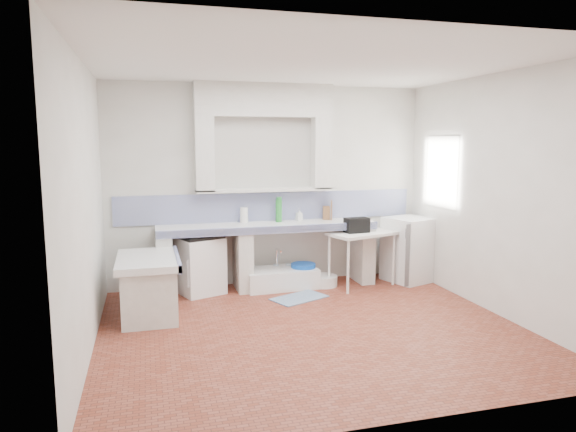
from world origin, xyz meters
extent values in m
plane|color=brown|center=(0.00, 0.00, 0.00)|extent=(4.50, 4.50, 0.00)
plane|color=silver|center=(0.00, 0.00, 2.80)|extent=(4.50, 4.50, 0.00)
plane|color=silver|center=(0.00, 2.00, 1.40)|extent=(4.50, 0.00, 4.50)
plane|color=silver|center=(0.00, -2.00, 1.40)|extent=(4.50, 0.00, 4.50)
plane|color=silver|center=(-2.25, 0.00, 1.40)|extent=(0.00, 4.50, 4.50)
plane|color=silver|center=(2.25, 0.00, 1.40)|extent=(0.00, 4.50, 4.50)
cube|color=silver|center=(-0.10, 1.88, 2.58)|extent=(1.90, 0.25, 0.45)
cube|color=#3C2513|center=(2.42, 1.20, 1.60)|extent=(0.35, 0.86, 1.06)
cube|color=white|center=(2.28, 1.20, 1.98)|extent=(0.01, 0.84, 0.24)
cube|color=white|center=(-0.10, 1.70, 0.86)|extent=(3.00, 0.60, 0.08)
cube|color=navy|center=(-0.10, 1.42, 0.86)|extent=(3.00, 0.04, 0.10)
cube|color=silver|center=(-1.50, 1.70, 0.41)|extent=(0.20, 0.55, 0.82)
cube|color=silver|center=(-0.45, 1.70, 0.41)|extent=(0.20, 0.55, 0.82)
cube|color=silver|center=(1.30, 1.70, 0.41)|extent=(0.20, 0.55, 0.82)
cube|color=white|center=(-1.70, 0.90, 0.66)|extent=(0.70, 1.10, 0.08)
cube|color=silver|center=(-1.70, 0.90, 0.31)|extent=(0.60, 1.00, 0.62)
cube|color=navy|center=(-1.37, 0.90, 0.66)|extent=(0.04, 1.10, 0.10)
cube|color=navy|center=(0.00, 1.99, 1.10)|extent=(4.27, 0.03, 0.40)
cube|color=white|center=(-1.03, 1.67, 0.38)|extent=(0.68, 0.67, 0.75)
cube|color=white|center=(0.07, 1.65, 0.12)|extent=(1.02, 0.59, 0.24)
cube|color=white|center=(1.19, 1.44, 0.38)|extent=(1.03, 0.77, 0.04)
cube|color=white|center=(1.97, 1.52, 0.46)|extent=(0.76, 0.76, 0.93)
cylinder|color=red|center=(-0.08, 1.68, 0.13)|extent=(0.30, 0.30, 0.25)
cylinder|color=#DD5824|center=(0.12, 1.59, 0.13)|extent=(0.32, 0.32, 0.26)
cylinder|color=blue|center=(0.39, 1.63, 0.16)|extent=(0.43, 0.43, 0.32)
cylinder|color=white|center=(0.68, 1.57, 0.07)|extent=(0.42, 0.42, 0.15)
cylinder|color=silver|center=(0.05, 1.84, 0.14)|extent=(0.09, 0.09, 0.29)
cylinder|color=silver|center=(0.22, 1.81, 0.14)|extent=(0.09, 0.09, 0.29)
cube|color=black|center=(1.10, 1.43, 0.87)|extent=(0.34, 0.22, 0.20)
cylinder|color=#227A2C|center=(0.09, 1.82, 1.08)|extent=(0.08, 0.08, 0.35)
cylinder|color=#227A2C|center=(0.08, 1.81, 1.06)|extent=(0.09, 0.09, 0.32)
cube|color=brown|center=(0.80, 1.85, 1.00)|extent=(0.11, 0.10, 0.19)
cube|color=brown|center=(0.88, 1.85, 1.03)|extent=(0.09, 0.19, 0.27)
cylinder|color=white|center=(-0.40, 1.85, 1.01)|extent=(0.14, 0.14, 0.21)
imported|color=white|center=(0.39, 1.85, 0.99)|extent=(0.09, 0.09, 0.17)
cube|color=#29568D|center=(0.17, 1.09, 0.01)|extent=(0.81, 0.65, 0.01)
camera|label=1|loc=(-1.67, -5.18, 2.02)|focal=32.46mm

